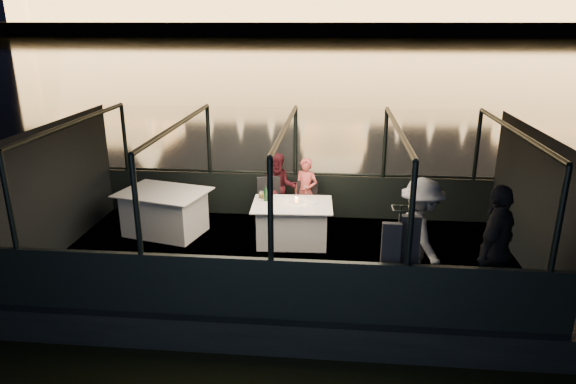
# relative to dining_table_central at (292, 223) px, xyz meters

# --- Properties ---
(river_water) EXTENTS (500.00, 500.00, 0.00)m
(river_water) POSITION_rel_dining_table_central_xyz_m (-0.06, 79.43, -0.89)
(river_water) COLOR black
(river_water) RESTS_ON ground
(boat_hull) EXTENTS (8.60, 4.40, 1.00)m
(boat_hull) POSITION_rel_dining_table_central_xyz_m (-0.06, -0.57, -0.89)
(boat_hull) COLOR black
(boat_hull) RESTS_ON river_water
(boat_deck) EXTENTS (8.00, 4.00, 0.04)m
(boat_deck) POSITION_rel_dining_table_central_xyz_m (-0.06, -0.57, -0.41)
(boat_deck) COLOR black
(boat_deck) RESTS_ON boat_hull
(gunwale_port) EXTENTS (8.00, 0.08, 0.90)m
(gunwale_port) POSITION_rel_dining_table_central_xyz_m (-0.06, 1.43, 0.06)
(gunwale_port) COLOR black
(gunwale_port) RESTS_ON boat_deck
(gunwale_starboard) EXTENTS (8.00, 0.08, 0.90)m
(gunwale_starboard) POSITION_rel_dining_table_central_xyz_m (-0.06, -2.57, 0.06)
(gunwale_starboard) COLOR black
(gunwale_starboard) RESTS_ON boat_deck
(cabin_glass_port) EXTENTS (8.00, 0.02, 1.40)m
(cabin_glass_port) POSITION_rel_dining_table_central_xyz_m (-0.06, 1.43, 1.21)
(cabin_glass_port) COLOR #99B2B2
(cabin_glass_port) RESTS_ON gunwale_port
(cabin_glass_starboard) EXTENTS (8.00, 0.02, 1.40)m
(cabin_glass_starboard) POSITION_rel_dining_table_central_xyz_m (-0.06, -2.57, 1.21)
(cabin_glass_starboard) COLOR #99B2B2
(cabin_glass_starboard) RESTS_ON gunwale_starboard
(cabin_roof_glass) EXTENTS (8.00, 4.00, 0.02)m
(cabin_roof_glass) POSITION_rel_dining_table_central_xyz_m (-0.06, -0.57, 1.91)
(cabin_roof_glass) COLOR #99B2B2
(cabin_roof_glass) RESTS_ON boat_deck
(end_wall_fore) EXTENTS (0.02, 4.00, 2.30)m
(end_wall_fore) POSITION_rel_dining_table_central_xyz_m (-4.06, -0.57, 0.76)
(end_wall_fore) COLOR black
(end_wall_fore) RESTS_ON boat_deck
(end_wall_aft) EXTENTS (0.02, 4.00, 2.30)m
(end_wall_aft) POSITION_rel_dining_table_central_xyz_m (3.94, -0.57, 0.76)
(end_wall_aft) COLOR black
(end_wall_aft) RESTS_ON boat_deck
(canopy_ribs) EXTENTS (8.00, 4.00, 2.30)m
(canopy_ribs) POSITION_rel_dining_table_central_xyz_m (-0.06, -0.57, 0.76)
(canopy_ribs) COLOR black
(canopy_ribs) RESTS_ON boat_deck
(embankment) EXTENTS (400.00, 140.00, 6.00)m
(embankment) POSITION_rel_dining_table_central_xyz_m (-0.06, 209.43, 0.11)
(embankment) COLOR #423D33
(embankment) RESTS_ON ground
(dining_table_central) EXTENTS (1.50, 1.12, 0.77)m
(dining_table_central) POSITION_rel_dining_table_central_xyz_m (0.00, 0.00, 0.00)
(dining_table_central) COLOR white
(dining_table_central) RESTS_ON boat_deck
(dining_table_aft) EXTENTS (1.85, 1.53, 0.85)m
(dining_table_aft) POSITION_rel_dining_table_central_xyz_m (-2.49, 0.23, 0.00)
(dining_table_aft) COLOR white
(dining_table_aft) RESTS_ON boat_deck
(chair_port_left) EXTENTS (0.57, 0.57, 0.99)m
(chair_port_left) POSITION_rel_dining_table_central_xyz_m (-0.55, 0.67, 0.06)
(chair_port_left) COLOR black
(chair_port_left) RESTS_ON boat_deck
(chair_port_right) EXTENTS (0.43, 0.43, 0.88)m
(chair_port_right) POSITION_rel_dining_table_central_xyz_m (0.22, 0.82, 0.06)
(chair_port_right) COLOR black
(chair_port_right) RESTS_ON boat_deck
(coat_stand) EXTENTS (0.51, 0.44, 1.64)m
(coat_stand) POSITION_rel_dining_table_central_xyz_m (1.64, -2.32, 0.51)
(coat_stand) COLOR black
(coat_stand) RESTS_ON boat_deck
(person_woman_coral) EXTENTS (0.58, 0.49, 1.36)m
(person_woman_coral) POSITION_rel_dining_table_central_xyz_m (0.19, 1.00, 0.36)
(person_woman_coral) COLOR #D8534E
(person_woman_coral) RESTS_ON boat_deck
(person_man_maroon) EXTENTS (0.76, 0.63, 1.45)m
(person_man_maroon) POSITION_rel_dining_table_central_xyz_m (-0.36, 1.02, 0.36)
(person_man_maroon) COLOR #44131A
(person_man_maroon) RESTS_ON boat_deck
(passenger_stripe) EXTENTS (0.95, 1.29, 1.79)m
(passenger_stripe) POSITION_rel_dining_table_central_xyz_m (2.04, -1.58, 0.47)
(passenger_stripe) COLOR silver
(passenger_stripe) RESTS_ON boat_deck
(passenger_dark) EXTENTS (1.02, 1.17, 1.88)m
(passenger_dark) POSITION_rel_dining_table_central_xyz_m (3.00, -2.04, 0.47)
(passenger_dark) COLOR black
(passenger_dark) RESTS_ON boat_deck
(wine_bottle) EXTENTS (0.06, 0.06, 0.29)m
(wine_bottle) POSITION_rel_dining_table_central_xyz_m (-0.51, 0.12, 0.53)
(wine_bottle) COLOR #14371B
(wine_bottle) RESTS_ON dining_table_central
(bread_basket) EXTENTS (0.26, 0.26, 0.09)m
(bread_basket) POSITION_rel_dining_table_central_xyz_m (-0.55, 0.31, 0.42)
(bread_basket) COLOR brown
(bread_basket) RESTS_ON dining_table_central
(amber_candle) EXTENTS (0.07, 0.07, 0.09)m
(amber_candle) POSITION_rel_dining_table_central_xyz_m (0.07, 0.12, 0.42)
(amber_candle) COLOR #FA8C3E
(amber_candle) RESTS_ON dining_table_central
(plate_near) EXTENTS (0.32, 0.32, 0.02)m
(plate_near) POSITION_rel_dining_table_central_xyz_m (0.34, 0.12, 0.39)
(plate_near) COLOR white
(plate_near) RESTS_ON dining_table_central
(plate_far) EXTENTS (0.30, 0.30, 0.01)m
(plate_far) POSITION_rel_dining_table_central_xyz_m (-0.33, 0.36, 0.39)
(plate_far) COLOR white
(plate_far) RESTS_ON dining_table_central
(wine_glass_white) EXTENTS (0.07, 0.07, 0.19)m
(wine_glass_white) POSITION_rel_dining_table_central_xyz_m (-0.58, 0.09, 0.48)
(wine_glass_white) COLOR white
(wine_glass_white) RESTS_ON dining_table_central
(wine_glass_red) EXTENTS (0.08, 0.08, 0.21)m
(wine_glass_red) POSITION_rel_dining_table_central_xyz_m (0.22, 0.42, 0.48)
(wine_glass_red) COLOR silver
(wine_glass_red) RESTS_ON dining_table_central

